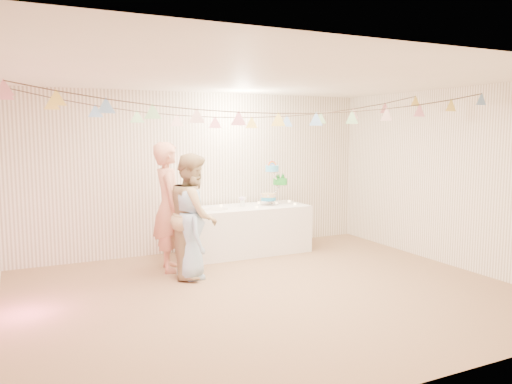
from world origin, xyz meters
name	(u,v)px	position (x,y,z in m)	size (l,w,h in m)	color
floor	(270,293)	(0.00, 0.00, 0.00)	(6.00, 6.00, 0.00)	#856348
ceiling	(270,77)	(0.00, 0.00, 2.60)	(6.00, 6.00, 0.00)	white
back_wall	(200,172)	(0.00, 2.50, 1.30)	(6.00, 6.00, 0.00)	white
front_wall	(423,221)	(0.00, -2.50, 1.30)	(6.00, 6.00, 0.00)	white
right_wall	(452,178)	(3.00, 0.00, 1.30)	(5.00, 5.00, 0.00)	white
table	(245,230)	(0.58, 1.98, 0.38)	(2.04, 0.82, 0.76)	white
cake_stand	(274,185)	(1.13, 2.03, 1.09)	(0.60, 0.35, 0.67)	silver
cake_bottom	(268,201)	(0.98, 1.97, 0.84)	(0.31, 0.31, 0.15)	teal
cake_middle	(281,183)	(1.31, 2.12, 1.11)	(0.27, 0.27, 0.22)	green
cake_top_tier	(272,168)	(1.07, 2.00, 1.38)	(0.25, 0.25, 0.19)	#44A6D7
platter	(216,210)	(0.05, 1.93, 0.76)	(0.38, 0.38, 0.02)	white
posy	(242,202)	(0.54, 2.03, 0.83)	(0.14, 0.14, 0.16)	white
person_adult_a	(169,207)	(-0.82, 1.53, 0.91)	(0.67, 0.44, 1.83)	tan
person_adult_b	(194,215)	(-0.59, 1.12, 0.84)	(0.82, 0.64, 1.68)	tan
person_child	(190,233)	(-0.68, 1.00, 0.62)	(0.60, 0.39, 1.23)	#95B3D2
bunting_back	(233,104)	(0.00, 1.10, 2.35)	(5.60, 1.10, 0.40)	pink
bunting_front	(278,101)	(0.00, -0.20, 2.32)	(5.60, 0.90, 0.36)	#72A5E5
tealight_0	(202,210)	(-0.22, 1.83, 0.78)	(0.04, 0.04, 0.03)	#FFD88C
tealight_1	(221,206)	(0.23, 2.16, 0.78)	(0.04, 0.04, 0.03)	#FFD88C
tealight_2	(257,207)	(0.68, 1.76, 0.78)	(0.04, 0.04, 0.03)	#FFD88C
tealight_3	(259,203)	(0.93, 2.20, 0.78)	(0.04, 0.04, 0.03)	#FFD88C
tealight_4	(295,204)	(1.40, 1.80, 0.78)	(0.04, 0.04, 0.03)	#FFD88C
tealight_5	(289,201)	(1.48, 2.13, 0.78)	(0.04, 0.04, 0.03)	#FFD88C
tealight_6	(276,203)	(1.15, 1.99, 0.78)	(0.04, 0.04, 0.03)	#FFD88C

